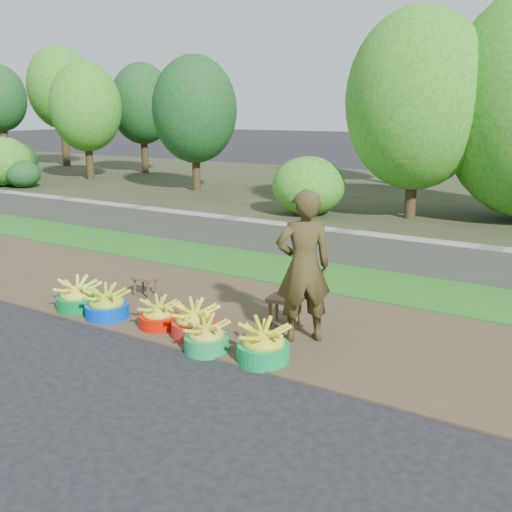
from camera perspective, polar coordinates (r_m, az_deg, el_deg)
The scene contains 15 objects.
ground_plane at distance 6.03m, azimuth -7.03°, elevation -9.48°, with size 120.00×120.00×0.00m, color black.
dirt_shoulder at distance 6.97m, azimuth -0.59°, elevation -5.93°, with size 80.00×2.50×0.02m, color #4A3B28.
grass_verge at distance 8.64m, azimuth 6.51°, elevation -1.92°, with size 80.00×1.50×0.04m, color #26711E.
retaining_wall at distance 9.33m, azimuth 8.79°, elevation 0.84°, with size 80.00×0.35×0.55m, color gray.
earth_bank at distance 13.90m, azimuth 16.78°, elevation 4.73°, with size 80.00×10.00×0.50m, color #333820.
vegetation at distance 13.21m, azimuth 3.19°, elevation 14.51°, with size 30.44×7.99×4.11m.
basin_a at distance 7.44m, azimuth -17.37°, elevation -3.92°, with size 0.53×0.53×0.39m.
basin_b at distance 7.06m, azimuth -14.69°, elevation -4.77°, with size 0.52×0.52×0.38m.
basin_c at distance 6.64m, azimuth -9.71°, elevation -5.88°, with size 0.46×0.46×0.34m.
basin_d at distance 6.32m, azimuth -6.14°, elevation -6.63°, with size 0.52×0.52×0.38m.
basin_e at distance 5.97m, azimuth -4.98°, elevation -8.08°, with size 0.47×0.47×0.35m.
basin_f at distance 5.70m, azimuth 0.74°, elevation -8.89°, with size 0.53×0.53×0.40m.
stool_left at distance 7.73m, azimuth -11.03°, elevation -2.43°, with size 0.30×0.23×0.26m.
stool_right at distance 6.56m, azimuth 2.92°, elevation -4.72°, with size 0.41×0.33×0.33m.
vendor_woman at distance 6.00m, azimuth 4.77°, elevation -1.07°, with size 0.60×0.39×1.64m, color black.
Camera 1 is at (3.50, -4.28, 2.43)m, focal length 40.00 mm.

